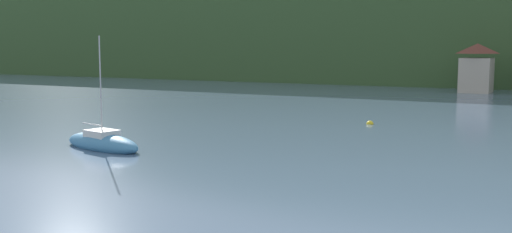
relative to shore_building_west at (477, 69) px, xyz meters
name	(u,v)px	position (x,y,z in m)	size (l,w,h in m)	color
wooded_hillside	(400,37)	(-18.10, 32.59, 4.51)	(352.00, 45.89, 48.83)	#38562D
shore_building_west	(477,69)	(0.00, 0.00, 0.00)	(3.62, 4.74, 5.82)	#BCB29E
sailboat_mid_5	(102,143)	(-11.01, -51.41, -2.53)	(5.84, 2.84, 6.21)	teal
mooring_buoy_near	(370,124)	(-1.80, -34.89, -2.83)	(0.49, 0.49, 0.49)	yellow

